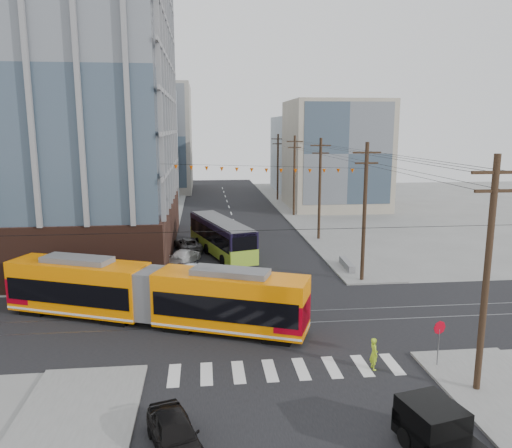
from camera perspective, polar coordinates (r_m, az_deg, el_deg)
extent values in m
plane|color=slate|center=(29.05, 2.40, -13.61)|extent=(160.00, 160.00, 0.00)
cube|color=#381E16|center=(52.34, -26.92, 12.26)|extent=(30.00, 25.00, 28.60)
cube|color=#8C99A5|center=(79.24, -15.77, 8.36)|extent=(18.00, 16.00, 18.00)
cube|color=gray|center=(76.87, 9.01, 7.82)|extent=(14.00, 14.00, 16.00)
cube|color=gray|center=(98.64, -12.15, 9.55)|extent=(16.00, 18.00, 20.00)
cube|color=#8C99A5|center=(96.78, 7.05, 7.91)|extent=(16.00, 16.00, 14.00)
cylinder|color=black|center=(24.59, 24.84, -5.61)|extent=(0.30, 0.30, 11.00)
cylinder|color=black|center=(83.32, 2.50, 6.46)|extent=(0.30, 0.30, 11.00)
imported|color=black|center=(20.70, -9.25, -22.59)|extent=(2.76, 4.39, 1.39)
imported|color=#ACB6C1|center=(40.60, -7.83, -5.37)|extent=(1.92, 4.52, 1.45)
imported|color=silver|center=(45.60, -8.14, -3.66)|extent=(3.23, 4.77, 1.28)
imported|color=#474747|center=(50.02, -7.78, -2.30)|extent=(3.19, 5.19, 1.34)
imported|color=#B2DA26|center=(26.73, 13.32, -14.23)|extent=(0.42, 0.62, 1.67)
cube|color=#56585E|center=(44.01, 10.35, -4.64)|extent=(0.95, 3.63, 0.72)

